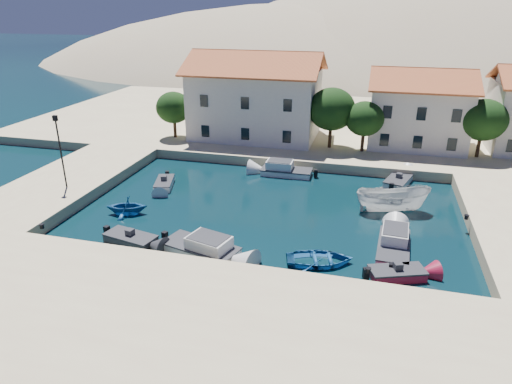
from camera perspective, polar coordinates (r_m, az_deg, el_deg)
ground at (r=28.74m, az=-2.82°, el=-10.36°), size 400.00×400.00×0.00m
quay_south at (r=23.90m, az=-7.35°, el=-16.86°), size 52.00×12.00×1.00m
quay_west at (r=44.89m, az=-22.53°, el=1.10°), size 8.00×20.00×1.00m
quay_north at (r=63.02m, az=9.48°, el=8.38°), size 80.00×36.00×1.00m
hills at (r=152.22m, az=19.38°, el=6.41°), size 254.00×176.00×99.00m
building_left at (r=53.58m, az=-0.03°, el=12.15°), size 14.70×9.45×9.70m
building_mid at (r=53.15m, az=19.68°, el=9.99°), size 10.50×8.40×8.30m
trees at (r=49.66m, az=11.17°, el=9.61°), size 37.30×5.30×6.45m
lamppost at (r=41.23m, az=-23.34°, el=5.43°), size 0.35×0.25×6.22m
bollards at (r=30.81m, az=4.31°, el=-5.49°), size 29.36×9.56×0.30m
motorboat_grey_sw at (r=33.32m, az=-15.39°, el=-5.68°), size 3.98×2.38×1.25m
cabin_cruiser_south at (r=31.01m, az=-6.97°, el=-6.83°), size 5.68×3.57×1.60m
rowboat_south at (r=30.19m, az=7.94°, el=-8.80°), size 4.95×4.08×0.89m
motorboat_red_se at (r=29.60m, az=17.20°, el=-9.72°), size 3.67×2.59×1.25m
cabin_cruiser_east at (r=32.31m, az=16.82°, el=-6.42°), size 2.33×5.18×1.60m
boat_east at (r=38.54m, az=16.55°, el=-2.33°), size 6.29×3.66×2.28m
motorboat_white_ne at (r=44.48m, az=17.39°, el=1.34°), size 2.94×4.33×1.25m
rowboat_west at (r=37.98m, az=-15.76°, el=-2.61°), size 3.81×3.51×1.67m
motorboat_white_west at (r=42.64m, az=-11.38°, el=1.05°), size 2.38×3.63×1.25m
cabin_cruiser_north at (r=44.70m, az=3.83°, el=2.72°), size 4.92×2.12×1.60m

